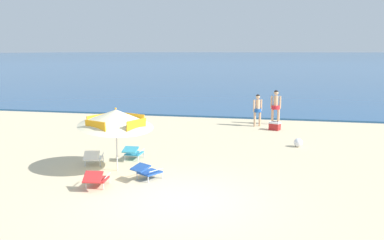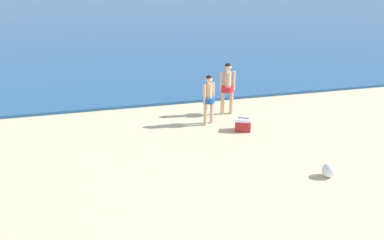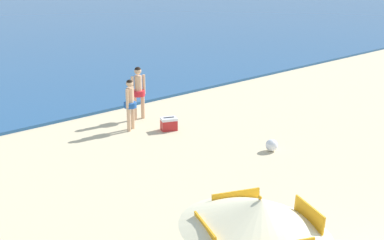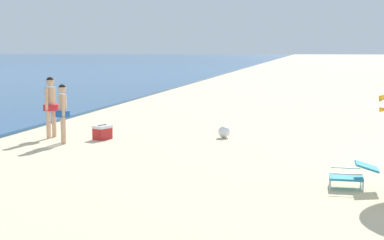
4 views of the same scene
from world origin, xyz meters
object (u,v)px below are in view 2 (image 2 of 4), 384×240
person_standing_near_shore (227,85)px  cooler_box (243,124)px  person_standing_beside (209,96)px  beach_ball (329,170)px

person_standing_near_shore → cooler_box: size_ratio=2.98×
person_standing_near_shore → person_standing_beside: (-0.88, -0.76, -0.09)m
person_standing_beside → cooler_box: size_ratio=2.72×
person_standing_near_shore → beach_ball: 5.10m
person_standing_near_shore → cooler_box: bearing=-90.1°
cooler_box → beach_ball: 3.50m
person_standing_near_shore → cooler_box: person_standing_near_shore is taller
cooler_box → person_standing_near_shore: bearing=89.9°
person_standing_near_shore → cooler_box: 1.76m
person_standing_near_shore → beach_ball: person_standing_near_shore is taller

